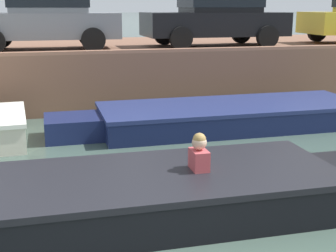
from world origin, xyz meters
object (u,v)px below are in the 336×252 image
Objects in this scene: motorboat_passing at (162,193)px; car_centre_black at (216,16)px; car_left_inner_grey at (46,17)px; boat_moored_central_navy at (220,116)px.

motorboat_passing is 8.30m from car_centre_black.
boat_moored_central_navy is at bearing -43.00° from car_left_inner_grey.
car_left_inner_grey is (-3.57, 3.33, 2.08)m from boat_moored_central_navy.
boat_moored_central_navy is 4.07m from car_centre_black.
car_centre_black is (4.63, 0.00, 0.00)m from car_left_inner_grey.
car_centre_black is (3.34, 7.31, 2.05)m from motorboat_passing.
car_left_inner_grey is at bearing 137.00° from boat_moored_central_navy.
boat_moored_central_navy is at bearing -107.69° from car_centre_black.
motorboat_passing is at bearing -114.54° from car_centre_black.
motorboat_passing is at bearing -119.76° from boat_moored_central_navy.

